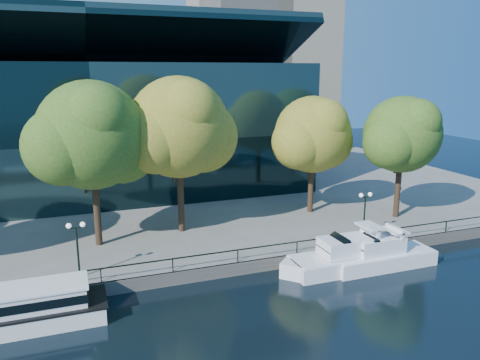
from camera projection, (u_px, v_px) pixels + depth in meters
name	position (u px, v px, depth m)	size (l,w,h in m)	color
ground	(184.00, 304.00, 31.11)	(160.00, 160.00, 0.00)	black
promenade	(122.00, 180.00, 64.25)	(90.00, 67.08, 1.00)	slate
railing	(173.00, 259.00, 33.64)	(88.20, 0.08, 0.99)	black
convention_building	(89.00, 127.00, 56.89)	(50.00, 24.57, 21.43)	black
cruiser_near	(350.00, 256.00, 36.45)	(11.68, 3.01, 3.38)	white
cruiser_far	(378.00, 255.00, 36.77)	(9.78, 2.71, 3.20)	white
tree_2	(94.00, 138.00, 37.04)	(10.86, 8.91, 13.53)	black
tree_3	(181.00, 130.00, 40.34)	(10.98, 9.01, 13.79)	black
tree_4	(314.00, 136.00, 46.46)	(9.53, 7.82, 11.80)	black
tree_5	(404.00, 136.00, 44.77)	(9.19, 7.53, 11.89)	black
lamp_1	(77.00, 237.00, 32.18)	(1.26, 0.36, 4.03)	black
lamp_2	(365.00, 205.00, 40.04)	(1.26, 0.36, 4.03)	black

